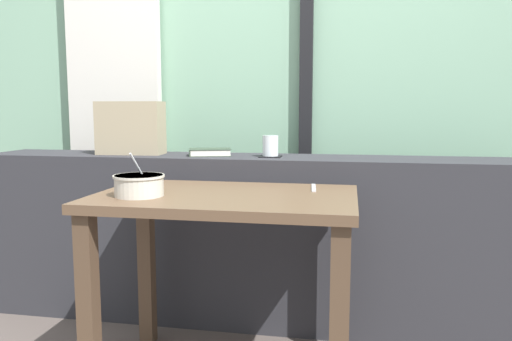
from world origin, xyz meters
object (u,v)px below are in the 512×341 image
object	(u,v)px
juice_glass	(270,146)
throw_pillow	(131,128)
breakfast_table	(226,231)
soup_bowl	(139,186)
closed_book	(210,152)
coaster_square	(270,156)
fork_utensil	(314,188)

from	to	relation	value
juice_glass	throw_pillow	xyz separation A→B (m)	(-0.70, 0.02, 0.08)
breakfast_table	soup_bowl	distance (m)	0.35
juice_glass	soup_bowl	world-z (taller)	juice_glass
closed_book	throw_pillow	distance (m)	0.42
breakfast_table	closed_book	distance (m)	0.65
throw_pillow	juice_glass	bearing A→B (deg)	-1.80
coaster_square	juice_glass	bearing A→B (deg)	0.00
breakfast_table	soup_bowl	bearing A→B (deg)	-160.49
closed_book	soup_bowl	bearing A→B (deg)	-95.96
coaster_square	soup_bowl	world-z (taller)	soup_bowl
throw_pillow	fork_utensil	world-z (taller)	throw_pillow
soup_bowl	juice_glass	bearing A→B (deg)	60.63
breakfast_table	closed_book	size ratio (longest dim) A/B	4.16
coaster_square	closed_book	world-z (taller)	closed_book
juice_glass	throw_pillow	size ratio (longest dim) A/B	0.30
breakfast_table	closed_book	world-z (taller)	closed_book
breakfast_table	coaster_square	size ratio (longest dim) A/B	9.47
breakfast_table	juice_glass	xyz separation A→B (m)	(0.08, 0.55, 0.27)
coaster_square	breakfast_table	bearing A→B (deg)	-98.01
closed_book	throw_pillow	xyz separation A→B (m)	(-0.41, 0.01, 0.11)
breakfast_table	coaster_square	xyz separation A→B (m)	(0.08, 0.55, 0.22)
soup_bowl	fork_utensil	size ratio (longest dim) A/B	1.06
breakfast_table	coaster_square	distance (m)	0.60
coaster_square	soup_bowl	distance (m)	0.75
juice_glass	closed_book	distance (m)	0.30
closed_book	throw_pillow	world-z (taller)	throw_pillow
juice_glass	closed_book	world-z (taller)	juice_glass
breakfast_table	throw_pillow	distance (m)	0.92
juice_glass	soup_bowl	distance (m)	0.76
juice_glass	fork_utensil	bearing A→B (deg)	-58.04
juice_glass	throw_pillow	distance (m)	0.71
coaster_square	throw_pillow	size ratio (longest dim) A/B	0.31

